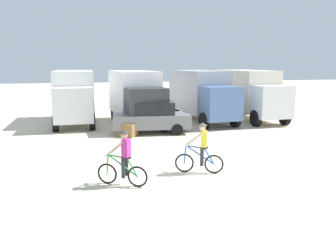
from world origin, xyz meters
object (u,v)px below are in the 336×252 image
object	(u,v)px
box_truck_grey_hauler	(202,93)
sedan_parked	(152,117)
box_truck_white_box	(74,94)
box_truck_avon_van	(135,95)
cyclist_orange_shirt	(123,160)
box_truck_cream_rv	(250,92)
cyclist_cowboy_hat	(201,150)
supply_crate	(127,130)

from	to	relation	value
box_truck_grey_hauler	sedan_parked	xyz separation A→B (m)	(-3.95, -3.28, -0.99)
sedan_parked	box_truck_white_box	bearing A→B (deg)	134.01
box_truck_avon_van	cyclist_orange_shirt	distance (m)	11.26
box_truck_cream_rv	cyclist_cowboy_hat	xyz separation A→B (m)	(-7.11, -10.77, -1.03)
box_truck_white_box	cyclist_cowboy_hat	distance (m)	12.74
box_truck_grey_hauler	box_truck_cream_rv	size ratio (longest dim) A/B	1.02
box_truck_white_box	sedan_parked	bearing A→B (deg)	-45.99
sedan_parked	cyclist_cowboy_hat	world-z (taller)	cyclist_cowboy_hat
box_truck_avon_van	supply_crate	world-z (taller)	box_truck_avon_van
box_truck_grey_hauler	sedan_parked	world-z (taller)	box_truck_grey_hauler
box_truck_avon_van	cyclist_cowboy_hat	world-z (taller)	box_truck_avon_van
cyclist_cowboy_hat	box_truck_cream_rv	bearing A→B (deg)	56.59
cyclist_orange_shirt	supply_crate	world-z (taller)	cyclist_orange_shirt
sedan_parked	supply_crate	bearing A→B (deg)	-159.86
box_truck_cream_rv	supply_crate	size ratio (longest dim) A/B	7.28
box_truck_avon_van	box_truck_white_box	bearing A→B (deg)	158.82
supply_crate	cyclist_orange_shirt	bearing A→B (deg)	-97.33
box_truck_avon_van	cyclist_cowboy_hat	xyz separation A→B (m)	(0.90, -10.36, -1.03)
box_truck_white_box	cyclist_orange_shirt	world-z (taller)	box_truck_white_box
box_truck_white_box	box_truck_cream_rv	distance (m)	11.81
box_truck_grey_hauler	supply_crate	distance (m)	6.78
sedan_parked	cyclist_orange_shirt	distance (m)	8.43
sedan_parked	cyclist_cowboy_hat	size ratio (longest dim) A/B	2.39
box_truck_grey_hauler	cyclist_orange_shirt	xyz separation A→B (m)	(-6.36, -11.36, -1.03)
sedan_parked	cyclist_cowboy_hat	xyz separation A→B (m)	(0.38, -7.39, -0.04)
box_truck_cream_rv	cyclist_orange_shirt	size ratio (longest dim) A/B	3.76
supply_crate	box_truck_white_box	bearing A→B (deg)	119.78
box_truck_avon_van	cyclist_orange_shirt	world-z (taller)	box_truck_avon_van
box_truck_white_box	box_truck_avon_van	bearing A→B (deg)	-21.18
box_truck_grey_hauler	box_truck_cream_rv	world-z (taller)	same
box_truck_avon_van	box_truck_cream_rv	xyz separation A→B (m)	(8.00, 0.42, 0.00)
sedan_parked	supply_crate	size ratio (longest dim) A/B	4.63
box_truck_grey_hauler	cyclist_cowboy_hat	xyz separation A→B (m)	(-3.57, -10.67, -1.03)
box_truck_avon_van	supply_crate	bearing A→B (deg)	-104.85
cyclist_orange_shirt	cyclist_cowboy_hat	xyz separation A→B (m)	(2.80, 0.69, 0.00)
box_truck_white_box	supply_crate	xyz separation A→B (m)	(2.83, -4.95, -1.53)
box_truck_grey_hauler	cyclist_orange_shirt	world-z (taller)	box_truck_grey_hauler
box_truck_white_box	sedan_parked	distance (m)	6.23
box_truck_avon_van	sedan_parked	bearing A→B (deg)	-80.19
box_truck_grey_hauler	cyclist_cowboy_hat	world-z (taller)	box_truck_grey_hauler
box_truck_white_box	box_truck_cream_rv	bearing A→B (deg)	-5.07
box_truck_cream_rv	cyclist_cowboy_hat	size ratio (longest dim) A/B	3.76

